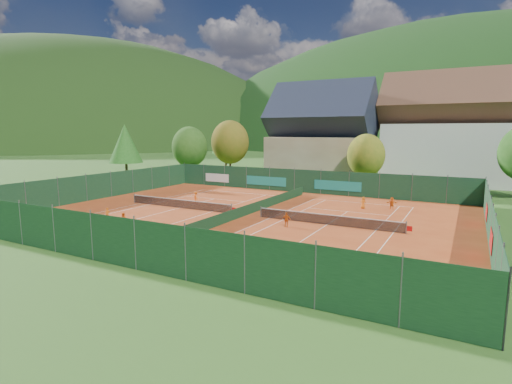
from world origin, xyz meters
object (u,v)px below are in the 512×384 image
at_px(hotel_block_a, 455,135).
at_px(player_left_far, 196,197).
at_px(player_right_far_b, 392,203).
at_px(chalet, 322,139).
at_px(ball_hopper, 357,277).
at_px(player_right_near, 286,220).
at_px(player_left_near, 107,214).
at_px(player_right_far_a, 363,203).
at_px(player_left_mid, 123,220).

height_order(hotel_block_a, player_left_far, hotel_block_a).
bearing_deg(player_right_far_b, chalet, -72.05).
xyz_separation_m(hotel_block_a, player_right_far_b, (-4.37, -26.19, -6.75)).
relative_size(chalet, player_right_far_b, 12.85).
bearing_deg(ball_hopper, player_right_near, 129.83).
height_order(ball_hopper, player_right_far_b, player_right_far_b).
relative_size(player_right_near, player_right_far_b, 0.98).
distance_m(hotel_block_a, ball_hopper, 49.05).
bearing_deg(ball_hopper, chalet, 111.47).
bearing_deg(player_right_far_b, player_left_far, 0.26).
distance_m(player_left_near, player_right_far_b, 27.72).
bearing_deg(player_right_near, player_right_far_b, 43.17).
relative_size(player_right_near, player_right_far_a, 0.99).
bearing_deg(player_right_far_a, ball_hopper, 117.22).
relative_size(hotel_block_a, ball_hopper, 27.00).
distance_m(player_left_near, player_left_mid, 3.15).
height_order(player_right_near, player_right_far_a, player_right_far_a).
height_order(player_left_mid, player_left_far, player_left_far).
distance_m(chalet, player_right_far_a, 25.14).
distance_m(chalet, ball_hopper, 46.09).
relative_size(chalet, player_right_near, 13.09).
bearing_deg(hotel_block_a, player_right_far_b, -99.47).
bearing_deg(player_right_far_a, player_right_far_b, -143.27).
relative_size(chalet, ball_hopper, 20.25).
bearing_deg(hotel_block_a, player_left_near, -120.27).
xyz_separation_m(player_left_far, player_right_far_b, (19.94, 6.57, -0.01)).
xyz_separation_m(chalet, player_right_far_a, (11.97, -21.27, -6.00)).
relative_size(chalet, player_left_mid, 13.07).
xyz_separation_m(player_left_mid, player_right_far_b, (18.29, 18.73, 0.01)).
distance_m(hotel_block_a, player_left_near, 51.34).
height_order(ball_hopper, player_right_far_a, player_right_far_a).
relative_size(hotel_block_a, player_right_far_a, 17.24).
xyz_separation_m(chalet, ball_hopper, (16.72, -42.52, -6.07)).
height_order(player_left_near, player_left_mid, player_left_mid).
xyz_separation_m(player_left_near, player_right_far_a, (18.63, 16.68, 0.01)).
bearing_deg(player_left_near, player_right_far_b, 18.38).
bearing_deg(player_left_mid, player_left_far, 109.72).
xyz_separation_m(chalet, player_right_far_b, (14.63, -20.19, -5.99)).
bearing_deg(player_left_mid, ball_hopper, 1.96).
bearing_deg(player_right_far_b, hotel_block_a, -117.45).
relative_size(player_left_far, player_right_near, 1.04).
xyz_separation_m(player_left_far, player_right_far_a, (17.28, 5.49, -0.02)).
distance_m(player_left_mid, player_right_near, 13.58).
distance_m(hotel_block_a, player_right_far_b, 27.40).
bearing_deg(hotel_block_a, ball_hopper, -92.69).
bearing_deg(player_right_far_a, chalet, -46.00).
distance_m(ball_hopper, player_left_near, 23.82).
bearing_deg(player_left_near, player_left_mid, -39.39).
relative_size(hotel_block_a, player_left_mid, 17.42).
relative_size(ball_hopper, player_right_far_b, 0.63).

